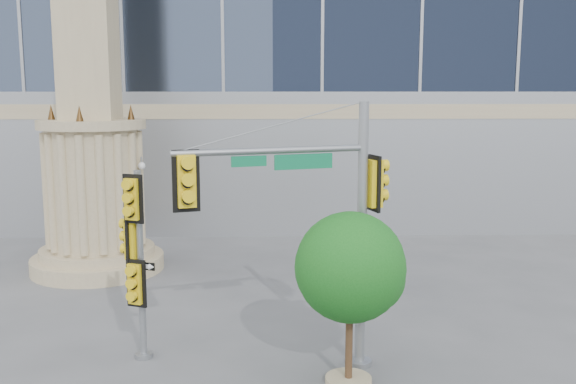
{
  "coord_description": "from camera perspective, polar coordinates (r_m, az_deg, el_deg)",
  "views": [
    {
      "loc": [
        -0.12,
        -12.36,
        6.04
      ],
      "look_at": [
        0.28,
        2.0,
        3.77
      ],
      "focal_mm": 40.0,
      "sensor_mm": 36.0,
      "label": 1
    }
  ],
  "objects": [
    {
      "name": "street_tree",
      "position": [
        13.25,
        5.72,
        -7.06
      ],
      "size": [
        2.33,
        2.27,
        3.63
      ],
      "color": "tan",
      "rests_on": "ground"
    },
    {
      "name": "secondary_signal_pole",
      "position": [
        14.66,
        -13.38,
        -5.07
      ],
      "size": [
        0.74,
        0.71,
        4.32
      ],
      "rotation": [
        0.0,
        0.0,
        -0.38
      ],
      "color": "slate",
      "rests_on": "ground"
    },
    {
      "name": "main_signal_pole",
      "position": [
        13.4,
        2.59,
        -1.48
      ],
      "size": [
        4.37,
        1.76,
        5.82
      ],
      "rotation": [
        0.0,
        0.0,
        0.31
      ],
      "color": "slate",
      "rests_on": "ground"
    },
    {
      "name": "monument",
      "position": [
        22.16,
        -17.13,
        7.25
      ],
      "size": [
        4.4,
        4.4,
        16.6
      ],
      "color": "tan",
      "rests_on": "ground"
    }
  ]
}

